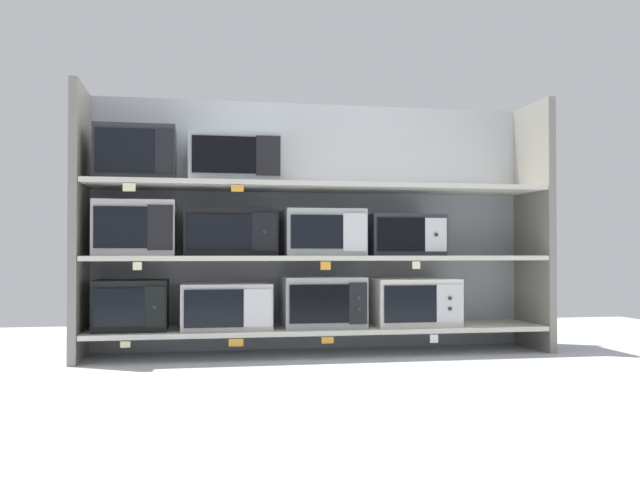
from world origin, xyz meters
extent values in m
cube|color=#B2B7BC|center=(0.00, -1.00, -0.01)|extent=(6.89, 6.00, 0.02)
cube|color=#9EA3A8|center=(0.00, 0.27, 0.83)|extent=(3.09, 0.04, 1.66)
cube|color=gray|center=(-1.48, 0.00, 0.83)|extent=(0.05, 0.51, 1.66)
cube|color=gray|center=(1.48, 0.00, 0.83)|extent=(0.05, 0.51, 1.66)
cube|color=beige|center=(0.00, 0.00, 0.16)|extent=(2.89, 0.51, 0.03)
cube|color=black|center=(-1.17, 0.00, 0.33)|extent=(0.43, 0.35, 0.31)
cube|color=black|center=(-1.22, -0.18, 0.33)|extent=(0.29, 0.01, 0.22)
cube|color=black|center=(-1.02, -0.18, 0.33)|extent=(0.12, 0.01, 0.25)
cylinder|color=#262628|center=(-1.02, -0.19, 0.33)|extent=(0.02, 0.01, 0.02)
cube|color=#BDB4B7|center=(-0.60, 0.00, 0.31)|extent=(0.55, 0.40, 0.28)
cube|color=black|center=(-0.68, -0.21, 0.31)|extent=(0.35, 0.01, 0.23)
cube|color=silver|center=(-0.42, -0.20, 0.31)|extent=(0.17, 0.01, 0.23)
cube|color=#99A0A2|center=(0.01, 0.00, 0.33)|extent=(0.52, 0.37, 0.32)
cube|color=black|center=(-0.04, -0.19, 0.33)|extent=(0.37, 0.01, 0.24)
cube|color=black|center=(0.20, -0.19, 0.33)|extent=(0.11, 0.01, 0.26)
cylinder|color=#262628|center=(0.20, -0.20, 0.30)|extent=(0.02, 0.01, 0.02)
cylinder|color=#262628|center=(0.20, -0.20, 0.37)|extent=(0.02, 0.01, 0.02)
cube|color=silver|center=(0.62, 0.00, 0.32)|extent=(0.55, 0.37, 0.30)
cube|color=black|center=(0.54, -0.19, 0.32)|extent=(0.34, 0.01, 0.23)
cube|color=silver|center=(0.80, -0.19, 0.32)|extent=(0.17, 0.01, 0.24)
cylinder|color=#262628|center=(0.80, -0.20, 0.29)|extent=(0.02, 0.01, 0.02)
cylinder|color=#262628|center=(0.80, -0.20, 0.36)|extent=(0.02, 0.01, 0.02)
cube|color=beige|center=(-1.18, -0.26, 0.12)|extent=(0.06, 0.00, 0.04)
cube|color=orange|center=(-0.55, -0.26, 0.12)|extent=(0.09, 0.00, 0.04)
cube|color=orange|center=(0.00, -0.26, 0.12)|extent=(0.07, 0.00, 0.04)
cube|color=white|center=(0.67, -0.26, 0.11)|extent=(0.05, 0.00, 0.05)
cube|color=beige|center=(0.00, 0.00, 0.61)|extent=(2.89, 0.51, 0.03)
cube|color=#B8B2B5|center=(-1.15, 0.00, 0.79)|extent=(0.48, 0.39, 0.33)
cube|color=black|center=(-1.22, -0.20, 0.79)|extent=(0.30, 0.01, 0.24)
cube|color=black|center=(-0.99, -0.20, 0.79)|extent=(0.15, 0.01, 0.27)
cube|color=black|center=(-0.57, 0.00, 0.77)|extent=(0.57, 0.33, 0.29)
cube|color=black|center=(-0.64, -0.17, 0.77)|extent=(0.39, 0.01, 0.21)
cube|color=black|center=(-0.37, -0.17, 0.77)|extent=(0.15, 0.01, 0.23)
cylinder|color=#262628|center=(-0.37, -0.18, 0.77)|extent=(0.02, 0.01, 0.02)
cube|color=#A2A7A7|center=(0.01, 0.00, 0.77)|extent=(0.50, 0.41, 0.29)
cube|color=black|center=(-0.06, -0.21, 0.77)|extent=(0.32, 0.01, 0.21)
cube|color=silver|center=(0.18, -0.21, 0.77)|extent=(0.15, 0.01, 0.23)
cube|color=#2A2F37|center=(0.55, 0.00, 0.76)|extent=(0.48, 0.34, 0.27)
cube|color=black|center=(0.49, -0.18, 0.76)|extent=(0.31, 0.01, 0.21)
cube|color=silver|center=(0.71, -0.18, 0.76)|extent=(0.14, 0.01, 0.21)
cylinder|color=#262628|center=(0.71, -0.19, 0.76)|extent=(0.02, 0.01, 0.02)
cube|color=beige|center=(-1.12, -0.26, 0.57)|extent=(0.05, 0.00, 0.05)
cube|color=orange|center=(-0.01, -0.26, 0.57)|extent=(0.06, 0.00, 0.05)
cube|color=beige|center=(0.56, -0.26, 0.57)|extent=(0.05, 0.00, 0.05)
cube|color=beige|center=(0.00, 0.00, 1.07)|extent=(2.89, 0.51, 0.03)
cube|color=#292C2F|center=(-1.15, 0.00, 1.25)|extent=(0.48, 0.33, 0.33)
cube|color=black|center=(-1.20, -0.17, 1.25)|extent=(0.34, 0.01, 0.26)
cube|color=black|center=(-0.97, -0.17, 1.25)|extent=(0.11, 0.01, 0.27)
cube|color=#9CA5AC|center=(-0.55, 0.00, 1.23)|extent=(0.56, 0.40, 0.30)
cube|color=black|center=(-0.62, -0.21, 1.23)|extent=(0.38, 0.01, 0.22)
cube|color=black|center=(-0.35, -0.21, 1.23)|extent=(0.15, 0.01, 0.24)
cube|color=beige|center=(-1.16, -0.26, 1.02)|extent=(0.07, 0.00, 0.05)
cube|color=orange|center=(-0.54, -0.26, 1.03)|extent=(0.07, 0.00, 0.04)
camera|label=1|loc=(-0.78, -4.38, 0.64)|focal=39.02mm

